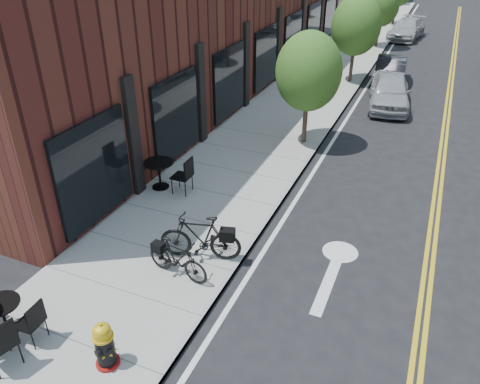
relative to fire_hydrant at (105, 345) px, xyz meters
The scene contains 14 objects.
ground 2.05m from the fire_hydrant, 58.46° to the left, with size 120.00×120.00×0.00m, color black.
sidewalk_near 11.73m from the fire_hydrant, 94.76° to the left, with size 4.00×70.00×0.12m, color #9E9B93.
building_near 16.86m from the fire_hydrant, 109.24° to the left, with size 5.00×28.00×7.00m, color #451916.
tree_near_a 10.87m from the fire_hydrant, 87.70° to the left, with size 2.20×2.20×3.81m.
tree_near_b 18.80m from the fire_hydrant, 88.69° to the left, with size 2.30×2.30×3.98m.
tree_near_c 26.75m from the fire_hydrant, 89.08° to the left, with size 2.10×2.10×3.67m.
fire_hydrant is the anchor object (origin of this frame).
bicycle_left 3.34m from the fire_hydrant, 87.80° to the left, with size 0.53×1.89×1.13m, color black.
bicycle_right 2.56m from the fire_hydrant, 90.75° to the left, with size 0.44×1.55×0.93m, color black.
bistro_set_a 2.23m from the fire_hydrant, behind, with size 1.69×0.76×0.91m.
bistro_set_c 6.34m from the fire_hydrant, 113.15° to the left, with size 1.98×0.87×1.07m.
parked_car_a 16.10m from the fire_hydrant, 80.61° to the left, with size 1.61×4.01×1.37m, color #A7A9AF.
parked_car_b 19.30m from the fire_hydrant, 83.40° to the left, with size 1.36×3.90×1.29m, color black.
parked_car_c 30.26m from the fire_hydrant, 86.54° to the left, with size 1.80×4.42×1.28m, color #AAABAF.
Camera 1 is at (3.32, -5.93, 6.87)m, focal length 35.00 mm.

